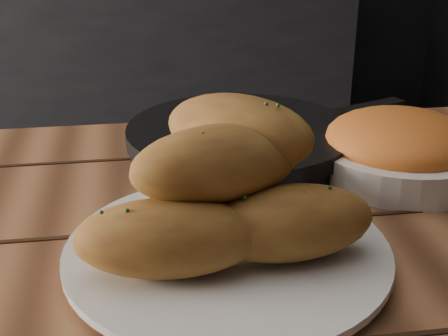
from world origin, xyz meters
TOP-DOWN VIEW (x-y plane):
  - plate at (0.62, -0.38)m, footprint 0.31×0.31m
  - bread_rolls at (0.62, -0.37)m, footprint 0.27×0.22m
  - skillet at (0.68, -0.12)m, footprint 0.42×0.30m
  - bowl at (0.87, -0.20)m, footprint 0.22×0.22m

SIDE VIEW (x-z plane):
  - plate at x=0.62m, z-range 0.75..0.77m
  - skillet at x=0.68m, z-range 0.75..0.80m
  - bowl at x=0.87m, z-range 0.74..0.82m
  - bread_rolls at x=0.62m, z-range 0.76..0.90m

